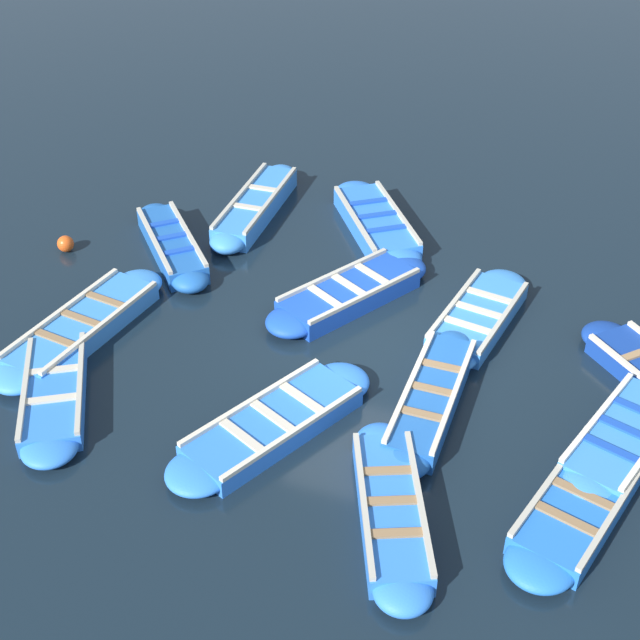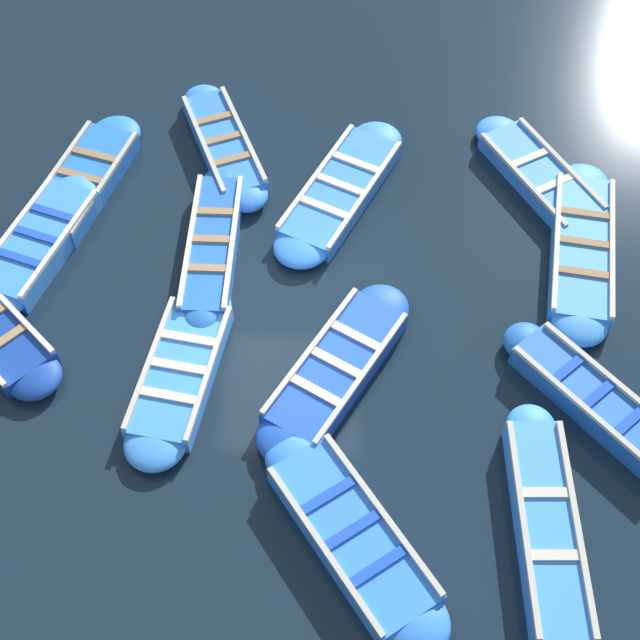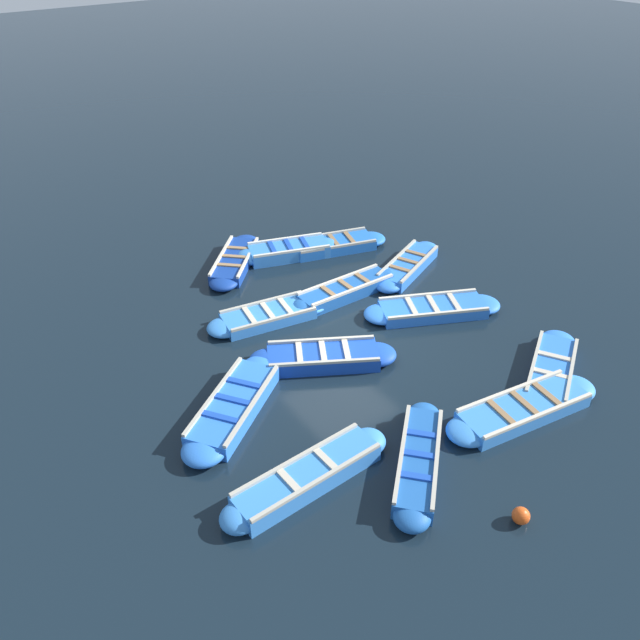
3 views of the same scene
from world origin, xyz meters
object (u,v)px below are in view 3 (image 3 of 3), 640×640
boat_outer_right (235,261)px  boat_mid_row (289,251)px  boat_drifting (308,477)px  boat_stern_in (323,357)px  boat_centre (346,290)px  boat_inner_gap (234,406)px  boat_bow_out (334,245)px  boat_tucked (433,309)px  buoy_yellow_far (476,305)px  boat_far_corner (551,370)px  boat_end_of_row (408,266)px  boat_alongside (268,316)px  boat_near_quay (418,461)px  buoy_orange_near (521,516)px  boat_outer_left (523,409)px

boat_outer_right → boat_mid_row: size_ratio=0.88×
boat_drifting → boat_stern_in: bearing=49.8°
boat_centre → boat_inner_gap: boat_inner_gap is taller
boat_inner_gap → boat_bow_out: bearing=37.4°
boat_tucked → boat_drifting: boat_drifting is taller
boat_tucked → buoy_yellow_far: boat_tucked is taller
boat_far_corner → boat_mid_row: (-1.87, 8.51, 0.05)m
boat_stern_in → boat_centre: bearing=42.3°
boat_end_of_row → boat_stern_in: bearing=-155.4°
boat_outer_right → boat_alongside: bearing=-103.1°
boat_end_of_row → boat_stern_in: boat_stern_in is taller
boat_bow_out → boat_inner_gap: 7.97m
boat_centre → buoy_yellow_far: (2.50, -2.60, -0.05)m
boat_outer_right → buoy_yellow_far: bearing=-54.7°
boat_end_of_row → boat_mid_row: (-2.45, 2.84, 0.03)m
boat_near_quay → buoy_orange_near: bearing=-72.8°
boat_bow_out → boat_drifting: boat_drifting is taller
boat_outer_left → boat_inner_gap: size_ratio=1.13×
boat_outer_left → buoy_orange_near: size_ratio=12.29×
boat_bow_out → boat_inner_gap: bearing=-142.6°
boat_far_corner → buoy_yellow_far: bearing=77.4°
boat_near_quay → buoy_orange_near: 2.13m
boat_bow_out → boat_tucked: size_ratio=0.95×
boat_outer_right → boat_drifting: size_ratio=0.80×
boat_near_quay → boat_centre: (2.74, 5.94, -0.01)m
boat_centre → boat_alongside: bearing=174.5°
buoy_yellow_far → boat_drifting: bearing=-161.7°
boat_alongside → boat_outer_right: bearing=76.9°
boat_near_quay → boat_centre: size_ratio=0.84×
boat_bow_out → boat_alongside: bearing=-150.0°
boat_outer_right → boat_bow_out: same height
boat_drifting → boat_stern_in: boat_drifting is taller
boat_end_of_row → boat_alongside: 4.84m
boat_bow_out → boat_outer_left: boat_outer_left is taller
boat_outer_left → boat_alongside: size_ratio=1.16×
boat_outer_right → boat_near_quay: bearing=-96.3°
boat_inner_gap → boat_mid_row: size_ratio=1.03×
boat_outer_right → boat_tucked: size_ratio=0.80×
boat_near_quay → boat_centre: boat_near_quay is taller
boat_near_quay → boat_end_of_row: bearing=49.3°
boat_stern_in → boat_alongside: 2.35m
buoy_orange_near → buoy_yellow_far: (4.62, 5.37, -0.03)m
boat_tucked → boat_mid_row: boat_mid_row is taller
boat_bow_out → boat_outer_left: size_ratio=0.90×
boat_stern_in → boat_far_corner: size_ratio=1.06×
boat_outer_right → buoy_yellow_far: (4.22, -5.96, -0.03)m
boat_stern_in → buoy_orange_near: boat_stern_in is taller
boat_mid_row → buoy_orange_near: boat_mid_row is taller
boat_far_corner → buoy_orange_near: 4.59m
boat_tucked → boat_far_corner: 3.56m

